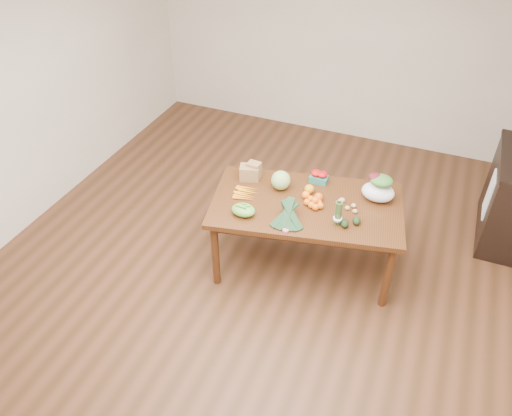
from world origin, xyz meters
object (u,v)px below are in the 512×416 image
at_px(paper_bag, 249,171).
at_px(mandarin_cluster, 315,202).
at_px(asparagus_bundle, 338,213).
at_px(salad_bag, 379,189).
at_px(dining_table, 304,235).
at_px(cabbage, 281,180).
at_px(kale_bunch, 287,217).

relative_size(paper_bag, mandarin_cluster, 1.33).
height_order(paper_bag, asparagus_bundle, asparagus_bundle).
relative_size(mandarin_cluster, salad_bag, 0.61).
height_order(mandarin_cluster, asparagus_bundle, asparagus_bundle).
distance_m(dining_table, cabbage, 0.57).
xyz_separation_m(dining_table, cabbage, (-0.30, 0.12, 0.47)).
height_order(cabbage, mandarin_cluster, cabbage).
relative_size(kale_bunch, asparagus_bundle, 1.60).
xyz_separation_m(dining_table, asparagus_bundle, (0.33, -0.18, 0.50)).
bearing_deg(kale_bunch, salad_bag, 33.13).
relative_size(kale_bunch, salad_bag, 1.36).
bearing_deg(paper_bag, mandarin_cluster, -13.76).
bearing_deg(paper_bag, salad_bag, 6.46).
height_order(paper_bag, salad_bag, salad_bag).
distance_m(dining_table, mandarin_cluster, 0.43).
bearing_deg(kale_bunch, dining_table, 67.00).
bearing_deg(salad_bag, cabbage, -168.81).
height_order(dining_table, cabbage, cabbage).
bearing_deg(mandarin_cluster, dining_table, 170.88).
relative_size(mandarin_cluster, asparagus_bundle, 0.72).
xyz_separation_m(dining_table, mandarin_cluster, (0.08, -0.01, 0.42)).
bearing_deg(cabbage, dining_table, -22.66).
xyz_separation_m(asparagus_bundle, salad_bag, (0.24, 0.48, -0.01)).
height_order(dining_table, asparagus_bundle, asparagus_bundle).
relative_size(paper_bag, kale_bunch, 0.60).
height_order(dining_table, mandarin_cluster, mandarin_cluster).
bearing_deg(salad_bag, asparagus_bundle, -116.67).
bearing_deg(kale_bunch, mandarin_cluster, 54.55).
relative_size(dining_table, cabbage, 9.36).
distance_m(dining_table, salad_bag, 0.80).
relative_size(cabbage, mandarin_cluster, 1.00).
xyz_separation_m(paper_bag, kale_bunch, (0.56, -0.50, -0.00)).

